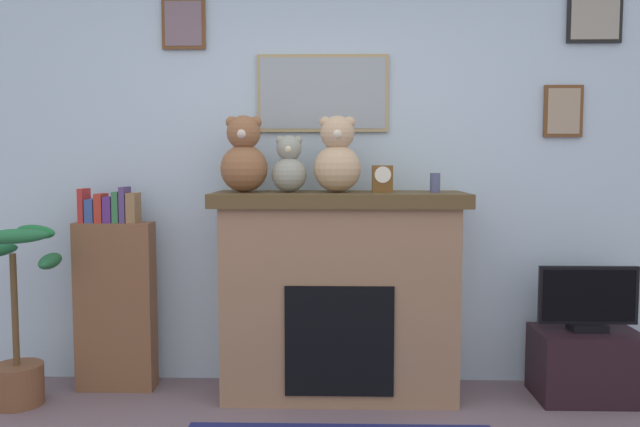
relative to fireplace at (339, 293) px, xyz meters
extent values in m
cube|color=silver|center=(-0.11, 0.31, 0.69)|extent=(5.20, 0.12, 2.60)
cube|color=tan|center=(-0.10, 0.24, 1.19)|extent=(0.81, 0.02, 0.47)
cube|color=#99A4AB|center=(-0.10, 0.23, 1.19)|extent=(0.77, 0.00, 0.43)
cube|color=brown|center=(1.37, 0.24, 1.08)|extent=(0.23, 0.02, 0.32)
cube|color=tan|center=(1.37, 0.23, 1.08)|extent=(0.19, 0.00, 0.28)
cube|color=black|center=(1.54, 0.24, 1.64)|extent=(0.33, 0.02, 0.30)
cube|color=gray|center=(1.54, 0.23, 1.64)|extent=(0.29, 0.00, 0.26)
cube|color=brown|center=(-0.95, 0.24, 1.62)|extent=(0.27, 0.02, 0.31)
cube|color=slate|center=(-0.95, 0.23, 1.62)|extent=(0.23, 0.00, 0.27)
cube|color=#936D50|center=(0.00, 0.00, -0.05)|extent=(1.35, 0.50, 1.13)
cube|color=brown|center=(0.00, 0.00, 0.56)|extent=(1.47, 0.56, 0.08)
cube|color=black|center=(0.00, -0.25, -0.22)|extent=(0.61, 0.02, 0.62)
cube|color=brown|center=(-1.35, 0.05, -0.10)|extent=(0.46, 0.16, 1.02)
cube|color=#B72B29|center=(-1.53, 0.05, 0.51)|extent=(0.03, 0.13, 0.20)
cube|color=#354C8F|center=(-1.48, 0.05, 0.48)|extent=(0.05, 0.13, 0.14)
cube|color=#B53224|center=(-1.43, 0.05, 0.50)|extent=(0.05, 0.13, 0.17)
cube|color=#562A79|center=(-1.37, 0.05, 0.49)|extent=(0.05, 0.13, 0.16)
cube|color=#357142|center=(-1.33, 0.05, 0.50)|extent=(0.04, 0.13, 0.18)
cube|color=#533B73|center=(-1.28, 0.05, 0.52)|extent=(0.03, 0.13, 0.21)
cube|color=olive|center=(-1.23, 0.05, 0.50)|extent=(0.06, 0.13, 0.18)
cylinder|color=brown|center=(-1.84, -0.22, -0.49)|extent=(0.28, 0.28, 0.23)
cylinder|color=brown|center=(-1.84, -0.22, -0.06)|extent=(0.04, 0.04, 0.64)
ellipsoid|color=#226739|center=(-1.64, -0.18, 0.21)|extent=(0.17, 0.37, 0.08)
ellipsoid|color=#1C7034|center=(-1.76, -0.10, 0.37)|extent=(0.36, 0.28, 0.08)
ellipsoid|color=#236C3C|center=(-1.75, -0.37, 0.38)|extent=(0.36, 0.27, 0.08)
cube|color=black|center=(1.44, -0.05, -0.41)|extent=(0.59, 0.40, 0.40)
cube|color=black|center=(1.44, -0.05, -0.19)|extent=(0.20, 0.14, 0.04)
cube|color=black|center=(1.44, -0.05, 0.00)|extent=(0.57, 0.03, 0.34)
cube|color=black|center=(1.44, -0.06, 0.00)|extent=(0.53, 0.00, 0.30)
cylinder|color=#4C517A|center=(0.55, -0.02, 0.65)|extent=(0.06, 0.06, 0.11)
cube|color=brown|center=(0.25, -0.02, 0.68)|extent=(0.12, 0.08, 0.16)
cylinder|color=white|center=(0.25, -0.06, 0.70)|extent=(0.09, 0.01, 0.09)
sphere|color=#8E5C3A|center=(-0.56, -0.02, 0.74)|extent=(0.28, 0.28, 0.28)
sphere|color=#8E5C3A|center=(-0.56, -0.02, 0.94)|extent=(0.20, 0.20, 0.20)
sphere|color=#8E5C3A|center=(-0.62, -0.02, 1.00)|extent=(0.07, 0.07, 0.07)
sphere|color=#8E5C3A|center=(-0.49, -0.02, 1.00)|extent=(0.07, 0.07, 0.07)
sphere|color=beige|center=(-0.56, -0.10, 0.93)|extent=(0.06, 0.06, 0.06)
sphere|color=#979A8C|center=(-0.29, -0.02, 0.70)|extent=(0.20, 0.20, 0.20)
sphere|color=#979A8C|center=(-0.29, -0.02, 0.85)|extent=(0.15, 0.15, 0.15)
sphere|color=#979A8C|center=(-0.34, -0.02, 0.90)|extent=(0.05, 0.05, 0.05)
sphere|color=#979A8C|center=(-0.24, -0.02, 0.90)|extent=(0.05, 0.05, 0.05)
sphere|color=beige|center=(-0.29, -0.08, 0.85)|extent=(0.04, 0.04, 0.04)
sphere|color=tan|center=(-0.01, -0.02, 0.74)|extent=(0.27, 0.27, 0.27)
sphere|color=tan|center=(-0.01, -0.02, 0.94)|extent=(0.20, 0.20, 0.20)
sphere|color=tan|center=(-0.08, -0.02, 1.00)|extent=(0.07, 0.07, 0.07)
sphere|color=tan|center=(0.06, -0.02, 1.00)|extent=(0.07, 0.07, 0.07)
sphere|color=beige|center=(-0.01, -0.10, 0.93)|extent=(0.06, 0.06, 0.06)
camera|label=1|loc=(-0.02, -3.76, 0.78)|focal=36.16mm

